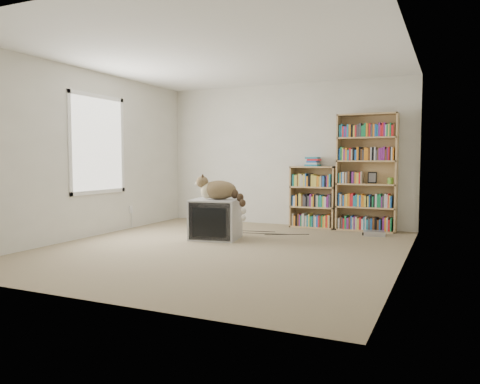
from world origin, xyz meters
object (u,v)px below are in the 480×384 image
at_px(cat, 222,193).
at_px(bookcase_short, 313,199).
at_px(crt_tv, 216,219).
at_px(bookcase_tall, 367,176).
at_px(dvd_player, 374,233).

xyz_separation_m(cat, bookcase_short, (0.88, 1.73, -0.20)).
height_order(crt_tv, bookcase_tall, bookcase_tall).
xyz_separation_m(bookcase_short, dvd_player, (1.09, -0.47, -0.45)).
height_order(cat, dvd_player, cat).
distance_m(bookcase_tall, dvd_player, 1.01).
bearing_deg(cat, dvd_player, 7.25).
relative_size(cat, bookcase_short, 0.81).
relative_size(crt_tv, bookcase_tall, 0.40).
bearing_deg(dvd_player, bookcase_tall, 101.47).
bearing_deg(cat, bookcase_tall, 19.07).
distance_m(cat, bookcase_short, 1.95).
height_order(crt_tv, cat, cat).
xyz_separation_m(crt_tv, bookcase_tall, (1.89, 1.72, 0.61)).
xyz_separation_m(bookcase_tall, dvd_player, (0.20, -0.47, -0.87)).
xyz_separation_m(crt_tv, bookcase_short, (1.00, 1.72, 0.20)).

